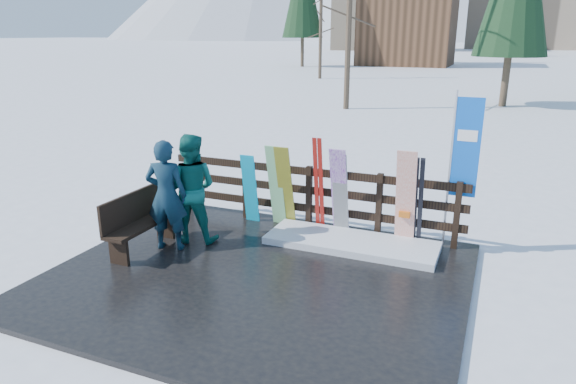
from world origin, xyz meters
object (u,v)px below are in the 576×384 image
at_px(snowboard_0, 250,189).
at_px(person_back, 191,188).
at_px(snowboard_3, 339,192).
at_px(snowboard_5, 406,199).
at_px(snowboard_4, 340,195).
at_px(person_front, 166,195).
at_px(bench, 138,220).
at_px(rental_flag, 462,154).
at_px(snowboard_1, 276,186).
at_px(snowboard_2, 285,187).

bearing_deg(snowboard_0, person_back, -113.95).
height_order(snowboard_3, snowboard_5, snowboard_5).
height_order(snowboard_0, snowboard_4, snowboard_4).
height_order(snowboard_3, person_front, person_front).
relative_size(bench, snowboard_3, 0.91).
distance_m(snowboard_4, rental_flag, 2.12).
bearing_deg(rental_flag, snowboard_3, -172.07).
bearing_deg(snowboard_3, person_back, -152.58).
relative_size(snowboard_1, person_front, 0.87).
xyz_separation_m(bench, snowboard_0, (1.11, 1.86, 0.15)).
relative_size(snowboard_4, person_back, 0.82).
bearing_deg(rental_flag, snowboard_0, -175.80).
bearing_deg(person_back, bench, 34.85).
bearing_deg(snowboard_1, snowboard_0, -180.00).
bearing_deg(bench, snowboard_1, 48.64).
xyz_separation_m(bench, snowboard_5, (3.99, 1.86, 0.31)).
distance_m(snowboard_0, snowboard_1, 0.55).
distance_m(snowboard_4, snowboard_5, 1.12).
bearing_deg(snowboard_4, person_back, -152.78).
xyz_separation_m(snowboard_1, snowboard_2, (0.18, -0.00, -0.00)).
height_order(bench, snowboard_2, snowboard_2).
bearing_deg(rental_flag, person_front, -156.60).
relative_size(snowboard_1, snowboard_2, 1.00).
bearing_deg(snowboard_2, snowboard_0, 180.00).
distance_m(snowboard_3, snowboard_4, 0.05).
bearing_deg(snowboard_2, snowboard_5, 0.00).
bearing_deg(snowboard_0, snowboard_2, 0.00).
height_order(snowboard_2, rental_flag, rental_flag).
bearing_deg(snowboard_3, rental_flag, 7.93).
bearing_deg(person_back, snowboard_0, -128.83).
xyz_separation_m(bench, person_front, (0.41, 0.24, 0.40)).
bearing_deg(person_back, snowboard_2, -151.42).
xyz_separation_m(snowboard_3, person_back, (-2.26, -1.17, 0.13)).
bearing_deg(bench, snowboard_4, 33.04).
bearing_deg(snowboard_4, snowboard_2, -180.00).
bearing_deg(snowboard_4, rental_flag, 8.01).
distance_m(snowboard_0, person_front, 1.78).
height_order(snowboard_5, person_back, person_back).
bearing_deg(rental_flag, snowboard_1, -175.09).
xyz_separation_m(snowboard_0, snowboard_2, (0.72, 0.00, 0.11)).
xyz_separation_m(rental_flag, person_front, (-4.37, -1.89, -0.69)).
relative_size(snowboard_0, person_front, 0.73).
xyz_separation_m(snowboard_2, person_front, (-1.41, -1.62, 0.14)).
xyz_separation_m(snowboard_0, snowboard_1, (0.53, 0.00, 0.12)).
bearing_deg(rental_flag, person_back, -161.04).
bearing_deg(snowboard_1, snowboard_2, -0.00).
distance_m(snowboard_0, snowboard_5, 2.89).
bearing_deg(person_front, snowboard_5, -172.20).
bearing_deg(person_back, snowboard_4, -167.67).
xyz_separation_m(bench, snowboard_1, (1.64, 1.86, 0.26)).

